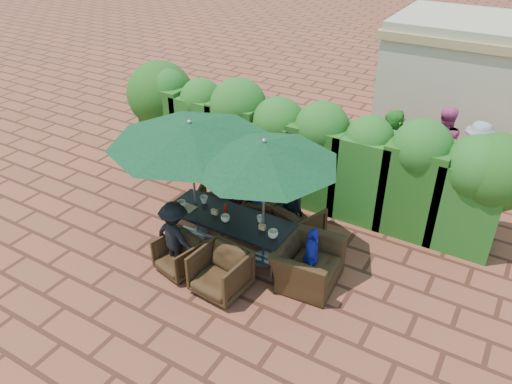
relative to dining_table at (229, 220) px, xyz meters
The scene contains 32 objects.
ground 0.71m from the dining_table, 35.36° to the left, with size 80.00×80.00×0.00m, color brown.
dining_table is the anchor object (origin of this frame).
umbrella_left 1.73m from the dining_table, behind, with size 2.95×2.95×2.46m.
umbrella_right 1.69m from the dining_table, ahead, with size 2.54×2.54×2.46m.
chair_far_left 1.30m from the dining_table, 134.88° to the left, with size 0.72×0.67×0.74m, color black.
chair_far_mid 1.11m from the dining_table, 83.67° to the left, with size 0.68×0.63×0.70m, color black.
chair_far_right 1.39m from the dining_table, 46.85° to the left, with size 0.79×0.74×0.81m, color black.
chair_near_left 1.09m from the dining_table, 114.76° to the right, with size 0.70×0.65×0.72m, color black.
chair_near_right 1.14m from the dining_table, 64.25° to the right, with size 0.83×0.78×0.85m, color black.
chair_end_right 1.64m from the dining_table, ahead, with size 1.16×0.75×1.01m, color black.
adult_far_left 1.19m from the dining_table, 133.44° to the left, with size 0.58×0.35×1.18m, color silver.
adult_far_mid 0.98m from the dining_table, 90.75° to the left, with size 0.45×0.36×1.24m, color #1F23A8.
adult_far_right 1.21m from the dining_table, 48.52° to the left, with size 0.56×0.34×1.17m, color black.
adult_near_left 1.04m from the dining_table, 120.91° to the right, with size 0.86×0.40×1.35m, color black.
adult_end_right 1.71m from the dining_table, ahead, with size 0.66×0.33×1.13m, color #1F23A8.
child_left 1.13m from the dining_table, 111.78° to the left, with size 0.32×0.26×0.88m, color #D54B8C.
child_right 1.12m from the dining_table, 62.87° to the left, with size 0.28×0.23×0.77m, color #A352B2.
pedestrian_a 4.57m from the dining_table, 68.65° to the left, with size 1.57×0.56×1.68m, color #308D26.
pedestrian_b 5.18m from the dining_table, 58.58° to the left, with size 0.92×0.56×1.92m, color #D54B8C.
pedestrian_c 5.59m from the dining_table, 52.09° to the left, with size 1.11×0.51×1.73m, color gray.
cup_a 0.96m from the dining_table, 168.46° to the right, with size 0.18×0.18×0.14m, color beige.
cup_b 0.70m from the dining_table, 166.50° to the left, with size 0.15×0.15×0.14m, color beige.
cup_c 0.20m from the dining_table, 79.19° to the right, with size 0.16×0.16×0.13m, color beige.
cup_d 0.61m from the dining_table, 15.73° to the left, with size 0.13×0.13×0.12m, color beige.
cup_e 1.02m from the dining_table, ahead, with size 0.18×0.18×0.14m, color beige.
ketchup_bottle 0.22m from the dining_table, 146.20° to the left, with size 0.04×0.04×0.17m, color #B20C0A.
sauce_bottle 0.25m from the dining_table, 137.51° to the left, with size 0.04×0.04×0.17m, color #4C230C.
serving_tray 0.87m from the dining_table, 169.49° to the right, with size 0.35×0.25×0.02m, color #AD8453.
number_block_left 0.30m from the dining_table, 167.52° to the right, with size 0.12×0.06×0.10m, color tan.
number_block_right 0.73m from the dining_table, ahead, with size 0.12×0.06×0.10m, color tan.
hedge_wall 2.53m from the dining_table, 88.17° to the left, with size 9.10×1.60×2.41m.
building 8.07m from the dining_table, 62.66° to the left, with size 6.20×3.08×3.20m.
Camera 1 is at (4.08, -6.32, 5.88)m, focal length 35.00 mm.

